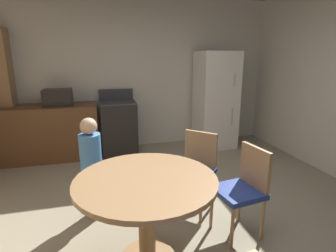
% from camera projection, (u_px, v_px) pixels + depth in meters
% --- Properties ---
extents(ground_plane, '(14.00, 14.00, 0.00)m').
position_uv_depth(ground_plane, '(176.00, 234.00, 2.63)').
color(ground_plane, gray).
extents(wall_back, '(5.41, 0.12, 2.70)m').
position_uv_depth(wall_back, '(134.00, 74.00, 4.96)').
color(wall_back, beige).
rests_on(wall_back, ground).
extents(kitchen_counter, '(1.71, 0.60, 0.90)m').
position_uv_depth(kitchen_counter, '(45.00, 133.00, 4.44)').
color(kitchen_counter, brown).
rests_on(kitchen_counter, ground).
extents(oven_range, '(0.60, 0.60, 1.10)m').
position_uv_depth(oven_range, '(119.00, 127.00, 4.73)').
color(oven_range, black).
rests_on(oven_range, ground).
extents(refrigerator, '(0.68, 0.68, 1.76)m').
position_uv_depth(refrigerator, '(215.00, 100.00, 5.00)').
color(refrigerator, white).
rests_on(refrigerator, ground).
extents(microwave, '(0.44, 0.32, 0.26)m').
position_uv_depth(microwave, '(58.00, 97.00, 4.35)').
color(microwave, black).
rests_on(microwave, kitchen_counter).
extents(dining_table, '(1.13, 1.13, 0.76)m').
position_uv_depth(dining_table, '(146.00, 197.00, 2.15)').
color(dining_table, '#9E754C').
rests_on(dining_table, ground).
extents(chair_east, '(0.46, 0.46, 0.87)m').
position_uv_depth(chair_east, '(244.00, 186.00, 2.54)').
color(chair_east, '#9E754C').
rests_on(chair_east, ground).
extents(chair_northeast, '(0.57, 0.57, 0.87)m').
position_uv_depth(chair_northeast, '(196.00, 166.00, 2.98)').
color(chair_northeast, '#9E754C').
rests_on(chair_northeast, ground).
extents(person_child, '(0.30, 0.30, 1.09)m').
position_uv_depth(person_child, '(92.00, 166.00, 2.80)').
color(person_child, '#665B51').
rests_on(person_child, ground).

